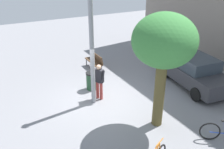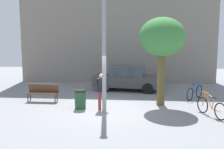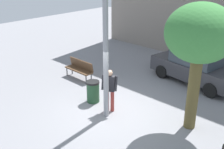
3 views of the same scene
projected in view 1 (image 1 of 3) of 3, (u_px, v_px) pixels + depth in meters
name	position (u px, v px, depth m)	size (l,w,h in m)	color
ground_plane	(101.00, 99.00, 10.96)	(36.00, 36.00, 0.00)	gray
lamppost	(92.00, 42.00, 9.57)	(0.28, 0.28, 5.24)	gray
person_by_lamppost	(99.00, 80.00, 10.62)	(0.63, 0.49, 1.67)	#9E3833
park_bench	(95.00, 60.00, 13.95)	(1.61, 0.49, 0.92)	#513823
plaza_tree	(164.00, 43.00, 7.94)	(2.19, 2.19, 4.26)	brown
parked_car_charcoal	(193.00, 71.00, 11.93)	(4.39, 2.26, 1.55)	#38383D
trash_bin	(92.00, 81.00, 11.68)	(0.54, 0.54, 0.89)	#234C2D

